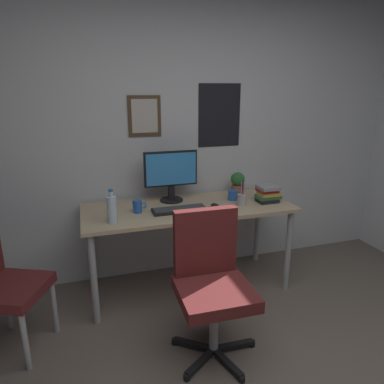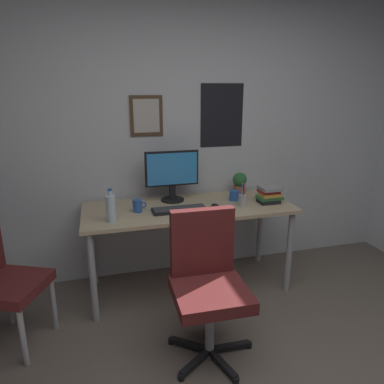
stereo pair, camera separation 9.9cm
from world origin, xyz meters
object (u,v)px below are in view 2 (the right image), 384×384
object	(u,v)px
coffee_mug_far	(138,206)
coffee_mug_near	(234,195)
computer_mouse	(215,206)
book_stack_left	(269,194)
monitor	(172,174)
keyboard	(179,209)
pen_cup	(243,200)
potted_plant	(240,182)
water_bottle	(111,208)
office_chair	(207,277)

from	to	relation	value
coffee_mug_far	coffee_mug_near	bearing A→B (deg)	5.53
computer_mouse	book_stack_left	bearing A→B (deg)	2.89
monitor	coffee_mug_far	distance (m)	0.43
coffee_mug_near	keyboard	bearing A→B (deg)	-164.45
keyboard	pen_cup	world-z (taller)	pen_cup
coffee_mug_far	book_stack_left	xyz separation A→B (m)	(1.11, -0.06, 0.02)
monitor	potted_plant	world-z (taller)	monitor
computer_mouse	potted_plant	bearing A→B (deg)	44.79
coffee_mug_near	coffee_mug_far	bearing A→B (deg)	-174.47
pen_cup	computer_mouse	bearing A→B (deg)	-179.90
keyboard	water_bottle	size ratio (longest dim) A/B	1.70
water_bottle	coffee_mug_near	xyz separation A→B (m)	(1.06, 0.25, -0.06)
coffee_mug_near	coffee_mug_far	xyz separation A→B (m)	(-0.85, -0.08, 0.01)
keyboard	computer_mouse	size ratio (longest dim) A/B	3.91
coffee_mug_near	book_stack_left	distance (m)	0.30
monitor	coffee_mug_near	distance (m)	0.57
book_stack_left	computer_mouse	bearing A→B (deg)	-177.11
water_bottle	book_stack_left	bearing A→B (deg)	4.82
pen_cup	book_stack_left	world-z (taller)	pen_cup
computer_mouse	coffee_mug_far	size ratio (longest dim) A/B	1.02
office_chair	pen_cup	bearing A→B (deg)	51.89
water_bottle	computer_mouse	bearing A→B (deg)	5.95
monitor	office_chair	bearing A→B (deg)	-89.18
potted_plant	book_stack_left	xyz separation A→B (m)	(0.14, -0.33, -0.03)
office_chair	keyboard	size ratio (longest dim) A/B	2.21
computer_mouse	keyboard	bearing A→B (deg)	177.12
coffee_mug_far	computer_mouse	bearing A→B (deg)	-7.36
computer_mouse	book_stack_left	xyz separation A→B (m)	(0.49, 0.02, 0.05)
keyboard	coffee_mug_near	world-z (taller)	coffee_mug_near
monitor	pen_cup	distance (m)	0.64
coffee_mug_near	potted_plant	xyz separation A→B (m)	(0.13, 0.19, 0.06)
keyboard	coffee_mug_near	size ratio (longest dim) A/B	3.67
coffee_mug_near	office_chair	bearing A→B (deg)	-121.62
keyboard	potted_plant	world-z (taller)	potted_plant
computer_mouse	coffee_mug_near	xyz separation A→B (m)	(0.23, 0.16, 0.03)
coffee_mug_near	book_stack_left	size ratio (longest dim) A/B	0.58
coffee_mug_far	water_bottle	bearing A→B (deg)	-141.71
coffee_mug_near	pen_cup	distance (m)	0.16
computer_mouse	coffee_mug_far	xyz separation A→B (m)	(-0.62, 0.08, 0.03)
potted_plant	pen_cup	bearing A→B (deg)	-108.38
office_chair	keyboard	bearing A→B (deg)	91.79
office_chair	potted_plant	size ratio (longest dim) A/B	4.87
potted_plant	pen_cup	world-z (taller)	pen_cup
monitor	keyboard	world-z (taller)	monitor
keyboard	coffee_mug_far	xyz separation A→B (m)	(-0.32, 0.06, 0.04)
keyboard	coffee_mug_near	distance (m)	0.55
coffee_mug_near	potted_plant	world-z (taller)	potted_plant
keyboard	pen_cup	bearing A→B (deg)	-1.56
water_bottle	book_stack_left	size ratio (longest dim) A/B	1.24
office_chair	coffee_mug_far	bearing A→B (deg)	114.67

